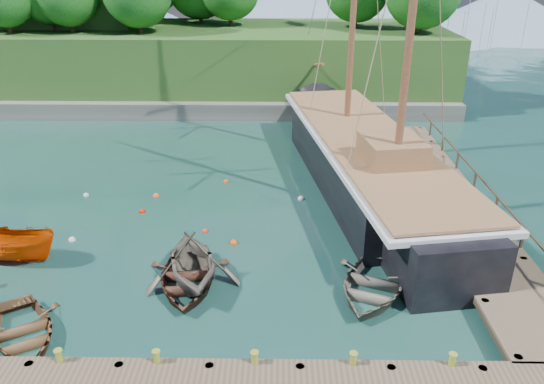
{
  "coord_description": "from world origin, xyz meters",
  "views": [
    {
      "loc": [
        2.7,
        -17.65,
        12.12
      ],
      "look_at": [
        2.4,
        4.47,
        2.0
      ],
      "focal_mm": 35.0,
      "sensor_mm": 36.0,
      "label": 1
    }
  ],
  "objects": [
    {
      "name": "ground",
      "position": [
        0.0,
        0.0,
        0.0
      ],
      "size": [
        160.0,
        160.0,
        0.0
      ],
      "primitive_type": "plane",
      "color": "#173D31",
      "rests_on": "ground"
    },
    {
      "name": "headland",
      "position": [
        -12.88,
        31.36,
        5.54
      ],
      "size": [
        51.0,
        19.31,
        12.9
      ],
      "color": "#474744",
      "rests_on": "ground"
    },
    {
      "name": "distant_ridge",
      "position": [
        4.3,
        70.0,
        4.35
      ],
      "size": [
        117.0,
        40.0,
        10.0
      ],
      "color": "#728CA5",
      "rests_on": "ground"
    },
    {
      "name": "mooring_buoy_7",
      "position": [
        0.67,
        3.17,
        0.0
      ],
      "size": [
        0.36,
        0.36,
        0.36
      ],
      "primitive_type": "sphere",
      "color": "#D94C10",
      "rests_on": "ground"
    },
    {
      "name": "mooring_buoy_0",
      "position": [
        -6.77,
        3.37,
        0.0
      ],
      "size": [
        0.32,
        0.32,
        0.32
      ],
      "primitive_type": "sphere",
      "color": "white",
      "rests_on": "ground"
    },
    {
      "name": "mooring_buoy_6",
      "position": [
        -7.73,
        8.2,
        0.0
      ],
      "size": [
        0.31,
        0.31,
        0.31
      ],
      "primitive_type": "sphere",
      "color": "silver",
      "rests_on": "ground"
    },
    {
      "name": "rowboat_3",
      "position": [
        6.35,
        -0.46,
        0.0
      ],
      "size": [
        4.98,
        5.76,
        1.0
      ],
      "primitive_type": "imported",
      "rotation": [
        0.0,
        0.0,
        -0.38
      ],
      "color": "#666156",
      "rests_on": "ground"
    },
    {
      "name": "mooring_buoy_5",
      "position": [
        -0.32,
        10.17,
        0.0
      ],
      "size": [
        0.28,
        0.28,
        0.28
      ],
      "primitive_type": "sphere",
      "color": "#F5440F",
      "rests_on": "ground"
    },
    {
      "name": "rowboat_2",
      "position": [
        -0.9,
        -0.08,
        0.0
      ],
      "size": [
        3.63,
        4.84,
        0.95
      ],
      "primitive_type": "imported",
      "rotation": [
        0.0,
        0.0,
        0.08
      ],
      "color": "#532F23",
      "rests_on": "ground"
    },
    {
      "name": "bollard_3",
      "position": [
        5.0,
        -5.1,
        0.0
      ],
      "size": [
        0.26,
        0.26,
        0.45
      ],
      "primitive_type": "cylinder",
      "color": "olive",
      "rests_on": "ground"
    },
    {
      "name": "mooring_buoy_1",
      "position": [
        -4.24,
        6.3,
        0.0
      ],
      "size": [
        0.31,
        0.31,
        0.31
      ],
      "primitive_type": "sphere",
      "color": "red",
      "rests_on": "ground"
    },
    {
      "name": "bollard_1",
      "position": [
        -1.0,
        -5.1,
        0.0
      ],
      "size": [
        0.26,
        0.26,
        0.45
      ],
      "primitive_type": "cylinder",
      "color": "olive",
      "rests_on": "ground"
    },
    {
      "name": "schooner",
      "position": [
        7.57,
        9.78,
        1.21
      ],
      "size": [
        8.78,
        29.22,
        21.81
      ],
      "rotation": [
        0.0,
        0.0,
        0.16
      ],
      "color": "black",
      "rests_on": "ground"
    },
    {
      "name": "mooring_buoy_3",
      "position": [
        3.9,
        7.93,
        0.0
      ],
      "size": [
        0.35,
        0.35,
        0.35
      ],
      "primitive_type": "sphere",
      "color": "silver",
      "rests_on": "ground"
    },
    {
      "name": "dock_east",
      "position": [
        11.5,
        7.0,
        0.43
      ],
      "size": [
        3.2,
        24.0,
        1.1
      ],
      "color": "brown",
      "rests_on": "ground"
    },
    {
      "name": "rowboat_0",
      "position": [
        -6.0,
        -3.38,
        0.0
      ],
      "size": [
        4.61,
        4.98,
        0.84
      ],
      "primitive_type": "imported",
      "rotation": [
        0.0,
        0.0,
        0.56
      ],
      "color": "brown",
      "rests_on": "ground"
    },
    {
      "name": "cabin_boat_white",
      "position": [
        8.18,
        0.99,
        0.0
      ],
      "size": [
        2.92,
        5.72,
        2.11
      ],
      "primitive_type": "imported",
      "rotation": [
        0.0,
        0.0,
        0.17
      ],
      "color": "silver",
      "rests_on": "ground"
    },
    {
      "name": "mooring_buoy_4",
      "position": [
        -3.92,
        8.15,
        0.0
      ],
      "size": [
        0.37,
        0.37,
        0.37
      ],
      "primitive_type": "sphere",
      "color": "#DB5B1D",
      "rests_on": "ground"
    },
    {
      "name": "bollard_2",
      "position": [
        2.0,
        -5.1,
        0.0
      ],
      "size": [
        0.26,
        0.26,
        0.45
      ],
      "primitive_type": "cylinder",
      "color": "olive",
      "rests_on": "ground"
    },
    {
      "name": "bollard_0",
      "position": [
        -4.0,
        -5.1,
        0.0
      ],
      "size": [
        0.26,
        0.26,
        0.45
      ],
      "primitive_type": "cylinder",
      "color": "olive",
      "rests_on": "ground"
    },
    {
      "name": "mooring_buoy_2",
      "position": [
        -0.77,
        4.28,
        0.0
      ],
      "size": [
        0.28,
        0.28,
        0.28
      ],
      "primitive_type": "sphere",
      "color": "red",
      "rests_on": "ground"
    },
    {
      "name": "rowboat_1",
      "position": [
        -0.7,
        0.05,
        0.0
      ],
      "size": [
        4.79,
        5.2,
        2.3
      ],
      "primitive_type": "imported",
      "rotation": [
        0.0,
        0.0,
        0.27
      ],
      "color": "#645C51",
      "rests_on": "ground"
    },
    {
      "name": "motorboat_orange",
      "position": [
        -8.68,
        1.64,
        0.0
      ],
      "size": [
        4.42,
        2.13,
        1.64
      ],
      "primitive_type": "imported",
      "rotation": [
        0.0,
        0.0,
        1.44
      ],
      "color": "#BB3A01",
      "rests_on": "ground"
    },
    {
      "name": "bollard_4",
      "position": [
        8.0,
        -5.1,
        0.0
      ],
      "size": [
        0.26,
        0.26,
        0.45
      ],
      "primitive_type": "cylinder",
      "color": "olive",
      "rests_on": "ground"
    }
  ]
}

